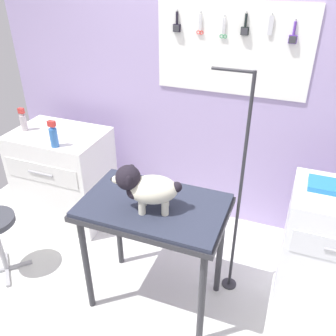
{
  "coord_description": "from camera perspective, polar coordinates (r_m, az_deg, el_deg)",
  "views": [
    {
      "loc": [
        0.65,
        -1.56,
        2.2
      ],
      "look_at": [
        -0.03,
        0.22,
        1.07
      ],
      "focal_mm": 38.85,
      "sensor_mm": 36.0,
      "label": 1
    }
  ],
  "objects": [
    {
      "name": "grooming_table",
      "position": [
        2.33,
        -2.26,
        -7.52
      ],
      "size": [
        0.92,
        0.58,
        0.85
      ],
      "color": "#2D2D33",
      "rests_on": "ground"
    },
    {
      "name": "conditioner_bottle",
      "position": [
        3.38,
        -21.76,
        6.86
      ],
      "size": [
        0.05,
        0.05,
        0.2
      ],
      "color": "#B7ADB0",
      "rests_on": "counter_left"
    },
    {
      "name": "shampoo_bottle",
      "position": [
        3.0,
        -17.51,
        4.85
      ],
      "size": [
        0.06,
        0.06,
        0.22
      ],
      "color": "#346DB9",
      "rests_on": "counter_left"
    },
    {
      "name": "ground",
      "position": [
        2.79,
        -1.14,
        -21.99
      ],
      "size": [
        4.4,
        4.0,
        0.04
      ],
      "primitive_type": "cube",
      "color": "silver"
    },
    {
      "name": "counter_left",
      "position": [
        3.47,
        -15.97,
        -1.17
      ],
      "size": [
        0.8,
        0.58,
        0.87
      ],
      "color": "white",
      "rests_on": "ground"
    },
    {
      "name": "grooming_arm",
      "position": [
        2.46,
        10.85,
        -5.38
      ],
      "size": [
        0.29,
        0.11,
        1.65
      ],
      "color": "#2D2D33",
      "rests_on": "ground"
    },
    {
      "name": "dog",
      "position": [
        2.13,
        -3.51,
        -3.05
      ],
      "size": [
        0.41,
        0.27,
        0.3
      ],
      "color": "silver",
      "rests_on": "grooming_table"
    },
    {
      "name": "rear_wall_panel",
      "position": [
        3.09,
        7.81,
        10.81
      ],
      "size": [
        4.0,
        0.11,
        2.3
      ],
      "color": "#A693C4",
      "rests_on": "ground"
    },
    {
      "name": "cabinet_right",
      "position": [
        2.83,
        24.63,
        -11.22
      ],
      "size": [
        0.68,
        0.54,
        0.87
      ],
      "color": "white",
      "rests_on": "ground"
    },
    {
      "name": "supply_tray",
      "position": [
        2.6,
        23.72,
        -2.55
      ],
      "size": [
        0.24,
        0.18,
        0.04
      ],
      "color": "#2575BD",
      "rests_on": "cabinet_right"
    }
  ]
}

